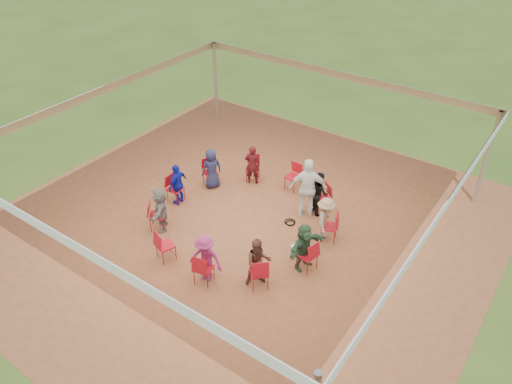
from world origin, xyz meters
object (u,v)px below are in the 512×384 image
Objects in this scene: chair_7 at (157,215)px; person_seated_4 at (212,169)px; chair_3 at (293,177)px; chair_5 at (211,173)px; chair_2 at (322,198)px; person_seated_7 at (206,259)px; chair_6 at (175,189)px; chair_0 at (307,255)px; cable_coil at (290,222)px; standing_person at (308,188)px; person_seated_8 at (258,262)px; chair_9 at (204,268)px; chair_4 at (253,169)px; laptop at (299,245)px; chair_10 at (259,272)px; chair_1 at (329,227)px; person_seated_5 at (178,184)px; person_seated_6 at (161,209)px; person_seated_0 at (304,247)px; person_seated_1 at (325,219)px; person_seated_2 at (318,192)px; chair_8 at (166,245)px.

person_seated_4 reaches higher than chair_7.
chair_3 is 2.59m from chair_5.
person_seated_7 reaches higher than chair_2.
chair_6 is 1.34m from person_seated_4.
chair_0 reaches higher than cable_coil.
standing_person reaches higher than chair_6.
chair_9 is at bearing 168.64° from person_seated_8.
person_seated_8 is (0.21, -3.53, 0.22)m from chair_2.
chair_9 is at bearing 65.45° from chair_5.
laptop is at bearing 112.90° from chair_4.
standing_person is at bearing 98.61° from chair_2.
person_seated_4 is 1.00× the size of person_seated_8.
chair_10 is (3.62, -0.22, 0.00)m from chair_7.
chair_3 is (-1.27, 0.46, 0.00)m from chair_2.
chair_1 is 4.74m from chair_7.
standing_person reaches higher than person_seated_5.
chair_1 is 0.68× the size of person_seated_6.
chair_0 is at bearing 81.82° from chair_6.
chair_1 is at bearing 11.36° from person_seated_0.
person_seated_5 is at bearing 114.55° from person_seated_8.
chair_9 is 1.35m from chair_10.
chair_0 is at bearing 168.64° from person_seated_1.
chair_3 is at bearing 11.36° from person_seated_2.
chair_8 is at bearing 65.45° from chair_4.
person_seated_6 is (0.10, 0.07, 0.22)m from chair_7.
person_seated_4 is (-4.25, 0.21, 0.22)m from chair_1.
chair_7 is 2.21× the size of cable_coil.
chair_4 is at bearing 63.81° from laptop.
chair_1 and chair_6 have the same top height.
person_seated_6 reaches higher than chair_5.
chair_7 is at bearing 32.73° from chair_5.
person_seated_2 reaches higher than cable_coil.
person_seated_5 reaches higher than chair_0.
chair_6 is at bearing 130.91° from chair_9.
chair_1 is at bearing 4.29° from laptop.
standing_person is 1.11m from cable_coil.
person_seated_0 is (-0.12, 0.02, 0.22)m from chair_0.
chair_7 is 0.68× the size of person_seated_4.
chair_1 is 1.31m from cable_coil.
chair_3 is 0.49× the size of standing_person.
cable_coil is at bearing 104.75° from chair_2.
chair_8 is at bearing 47.82° from person_seated_4.
person_seated_0 and person_seated_2 have the same top height.
chair_6 is 0.49× the size of standing_person.
chair_8 is 1.35m from chair_9.
chair_10 is at bearing 175.71° from laptop.
chair_3 is 1.00× the size of chair_8.
person_seated_0 is 1.28m from person_seated_1.
cable_coil is at bearing 114.49° from person_seated_4.
person_seated_0 reaches higher than chair_0.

